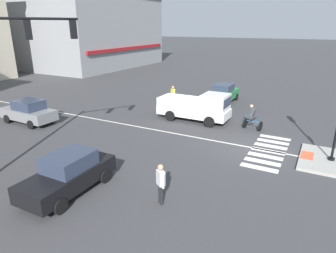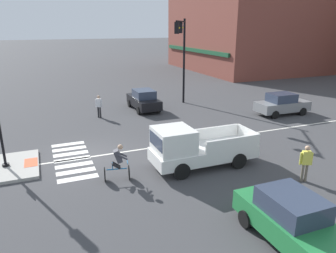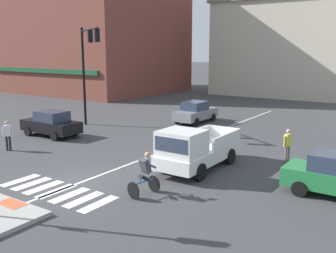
# 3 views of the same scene
# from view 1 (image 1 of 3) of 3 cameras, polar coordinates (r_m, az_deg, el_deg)

# --- Properties ---
(ground_plane) EXTENTS (300.00, 300.00, 0.00)m
(ground_plane) POSITION_cam_1_polar(r_m,az_deg,el_deg) (17.28, 16.29, -4.08)
(ground_plane) COLOR #3D3D3F
(traffic_island) EXTENTS (3.44, 2.90, 0.15)m
(traffic_island) POSITION_cam_1_polar(r_m,az_deg,el_deg) (17.02, 28.94, -5.88)
(traffic_island) COLOR #A3A099
(traffic_island) RESTS_ON ground
(tactile_pad_front) EXTENTS (1.10, 0.60, 0.01)m
(tactile_pad_front) POSITION_cam_1_polar(r_m,az_deg,el_deg) (16.97, 25.31, -5.07)
(tactile_pad_front) COLOR #DB5B38
(tactile_pad_front) RESTS_ON traffic_island
(crosswalk_stripe_a) EXTENTS (0.44, 1.80, 0.01)m
(crosswalk_stripe_a) POSITION_cam_1_polar(r_m,az_deg,el_deg) (15.08, 17.20, -7.63)
(crosswalk_stripe_a) COLOR silver
(crosswalk_stripe_a) RESTS_ON ground
(crosswalk_stripe_b) EXTENTS (0.44, 1.80, 0.01)m
(crosswalk_stripe_b) POSITION_cam_1_polar(r_m,az_deg,el_deg) (15.77, 17.78, -6.49)
(crosswalk_stripe_b) COLOR silver
(crosswalk_stripe_b) RESTS_ON ground
(crosswalk_stripe_c) EXTENTS (0.44, 1.80, 0.01)m
(crosswalk_stripe_c) POSITION_cam_1_polar(r_m,az_deg,el_deg) (16.46, 18.30, -5.45)
(crosswalk_stripe_c) COLOR silver
(crosswalk_stripe_c) RESTS_ON ground
(crosswalk_stripe_d) EXTENTS (0.44, 1.80, 0.01)m
(crosswalk_stripe_d) POSITION_cam_1_polar(r_m,az_deg,el_deg) (17.16, 18.78, -4.49)
(crosswalk_stripe_d) COLOR silver
(crosswalk_stripe_d) RESTS_ON ground
(crosswalk_stripe_e) EXTENTS (0.44, 1.80, 0.01)m
(crosswalk_stripe_e) POSITION_cam_1_polar(r_m,az_deg,el_deg) (17.87, 19.22, -3.60)
(crosswalk_stripe_e) COLOR silver
(crosswalk_stripe_e) RESTS_ON ground
(crosswalk_stripe_f) EXTENTS (0.44, 1.80, 0.01)m
(crosswalk_stripe_f) POSITION_cam_1_polar(r_m,az_deg,el_deg) (18.58, 19.62, -2.78)
(crosswalk_stripe_f) COLOR silver
(crosswalk_stripe_f) RESTS_ON ground
(crosswalk_stripe_g) EXTENTS (0.44, 1.80, 0.01)m
(crosswalk_stripe_g) POSITION_cam_1_polar(r_m,az_deg,el_deg) (19.29, 20.00, -2.03)
(crosswalk_stripe_g) COLOR silver
(crosswalk_stripe_g) RESTS_ON ground
(lane_centre_line) EXTENTS (0.14, 28.00, 0.01)m
(lane_centre_line) POSITION_cam_1_polar(r_m,az_deg,el_deg) (21.41, -10.66, 0.87)
(lane_centre_line) COLOR silver
(lane_centre_line) RESTS_ON ground
(traffic_light_mast) EXTENTS (4.08, 2.63, 7.06)m
(traffic_light_mast) POSITION_cam_1_polar(r_m,az_deg,el_deg) (14.30, -29.25, 9.84)
(traffic_light_mast) COLOR black
(traffic_light_mast) RESTS_ON ground
(building_corner_right) EXTENTS (21.71, 17.37, 11.50)m
(building_corner_right) POSITION_cam_1_polar(r_m,az_deg,el_deg) (53.15, -15.49, 17.52)
(building_corner_right) COLOR gray
(building_corner_right) RESTS_ON ground
(car_grey_westbound_distant) EXTENTS (1.91, 4.14, 1.64)m
(car_grey_westbound_distant) POSITION_cam_1_polar(r_m,az_deg,el_deg) (22.86, -25.34, 2.61)
(car_grey_westbound_distant) COLOR slate
(car_grey_westbound_distant) RESTS_ON ground
(car_black_cross_left) EXTENTS (4.12, 1.88, 1.64)m
(car_black_cross_left) POSITION_cam_1_polar(r_m,az_deg,el_deg) (12.84, -18.67, -8.62)
(car_black_cross_left) COLOR black
(car_black_cross_left) RESTS_ON ground
(car_green_cross_right) EXTENTS (4.11, 1.87, 1.64)m
(car_green_cross_right) POSITION_cam_1_polar(r_m,az_deg,el_deg) (26.86, 10.68, 6.34)
(car_green_cross_right) COLOR #237A3D
(car_green_cross_right) RESTS_ON ground
(pickup_truck_white_eastbound_mid) EXTENTS (2.06, 5.10, 2.08)m
(pickup_truck_white_eastbound_mid) POSITION_cam_1_polar(r_m,az_deg,el_deg) (21.09, 6.16, 3.58)
(pickup_truck_white_eastbound_mid) COLOR white
(pickup_truck_white_eastbound_mid) RESTS_ON ground
(cyclist) EXTENTS (0.86, 1.20, 1.68)m
(cyclist) POSITION_cam_1_polar(r_m,az_deg,el_deg) (20.08, 16.04, 1.83)
(cyclist) COLOR black
(cyclist) RESTS_ON ground
(pedestrian_at_curb_left) EXTENTS (0.39, 0.46, 1.67)m
(pedestrian_at_curb_left) POSITION_cam_1_polar(r_m,az_deg,el_deg) (11.31, -1.43, -10.49)
(pedestrian_at_curb_left) COLOR black
(pedestrian_at_curb_left) RESTS_ON ground
(pedestrian_waiting_far_side) EXTENTS (0.35, 0.50, 1.67)m
(pedestrian_waiting_far_side) POSITION_cam_1_polar(r_m,az_deg,el_deg) (25.37, 0.96, 6.33)
(pedestrian_waiting_far_side) COLOR #6B6051
(pedestrian_waiting_far_side) RESTS_ON ground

